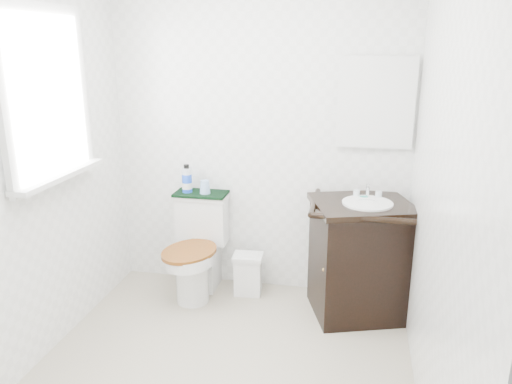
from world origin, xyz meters
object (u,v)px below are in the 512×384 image
(toilet, at_px, (198,252))
(vanity, at_px, (360,256))
(trash_bin, at_px, (248,274))
(cup, at_px, (205,187))
(mouthwash_bottle, at_px, (187,180))

(toilet, bearing_deg, vanity, -3.22)
(trash_bin, height_order, cup, cup)
(mouthwash_bottle, distance_m, cup, 0.15)
(toilet, relative_size, cup, 7.49)
(mouthwash_bottle, bearing_deg, cup, -2.05)
(trash_bin, relative_size, cup, 3.19)
(mouthwash_bottle, xyz_separation_m, cup, (0.14, -0.01, -0.05))
(vanity, xyz_separation_m, trash_bin, (-0.82, 0.11, -0.27))
(toilet, relative_size, trash_bin, 2.35)
(vanity, bearing_deg, cup, 171.55)
(cup, bearing_deg, trash_bin, -9.73)
(toilet, distance_m, mouthwash_bottle, 0.55)
(cup, bearing_deg, mouthwash_bottle, 177.95)
(trash_bin, bearing_deg, cup, 170.27)
(mouthwash_bottle, relative_size, cup, 2.14)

